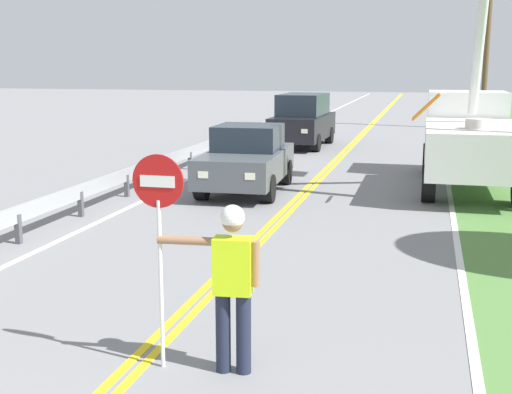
% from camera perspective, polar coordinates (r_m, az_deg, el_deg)
% --- Properties ---
extents(centerline_yellow_left, '(0.11, 110.00, 0.01)m').
position_cam_1_polar(centerline_yellow_left, '(22.41, 6.47, 2.93)').
color(centerline_yellow_left, yellow).
rests_on(centerline_yellow_left, ground).
extents(centerline_yellow_right, '(0.11, 110.00, 0.01)m').
position_cam_1_polar(centerline_yellow_right, '(22.38, 6.93, 2.91)').
color(centerline_yellow_right, yellow).
rests_on(centerline_yellow_right, ground).
extents(edge_line_right, '(0.12, 110.00, 0.01)m').
position_cam_1_polar(edge_line_right, '(22.21, 15.95, 2.49)').
color(edge_line_right, silver).
rests_on(edge_line_right, ground).
extents(edge_line_left, '(0.12, 110.00, 0.01)m').
position_cam_1_polar(edge_line_left, '(23.15, -2.18, 3.26)').
color(edge_line_left, silver).
rests_on(edge_line_left, ground).
extents(flagger_worker, '(1.08, 0.28, 1.83)m').
position_cam_1_polar(flagger_worker, '(6.98, -2.07, -6.96)').
color(flagger_worker, '#1E2338').
rests_on(flagger_worker, ground).
extents(stop_sign_paddle, '(0.56, 0.04, 2.33)m').
position_cam_1_polar(stop_sign_paddle, '(6.98, -8.33, -1.42)').
color(stop_sign_paddle, silver).
rests_on(stop_sign_paddle, ground).
extents(utility_bucket_truck, '(2.67, 6.82, 6.08)m').
position_cam_1_polar(utility_bucket_truck, '(18.79, 17.85, 5.26)').
color(utility_bucket_truck, silver).
rests_on(utility_bucket_truck, ground).
extents(oncoming_sedan_nearest, '(2.06, 4.18, 1.70)m').
position_cam_1_polar(oncoming_sedan_nearest, '(17.16, -0.81, 3.25)').
color(oncoming_sedan_nearest, '#4C5156').
rests_on(oncoming_sedan_nearest, ground).
extents(oncoming_suv_second, '(2.02, 4.66, 2.10)m').
position_cam_1_polar(oncoming_suv_second, '(26.71, 4.05, 6.59)').
color(oncoming_suv_second, black).
rests_on(oncoming_suv_second, ground).
extents(utility_pole_mid, '(1.80, 0.28, 8.19)m').
position_cam_1_polar(utility_pole_mid, '(35.82, 19.19, 12.34)').
color(utility_pole_mid, brown).
rests_on(utility_pole_mid, ground).
extents(guardrail_left_shoulder, '(0.10, 32.00, 0.71)m').
position_cam_1_polar(guardrail_left_shoulder, '(19.88, -6.83, 3.36)').
color(guardrail_left_shoulder, '#9EA0A3').
rests_on(guardrail_left_shoulder, ground).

